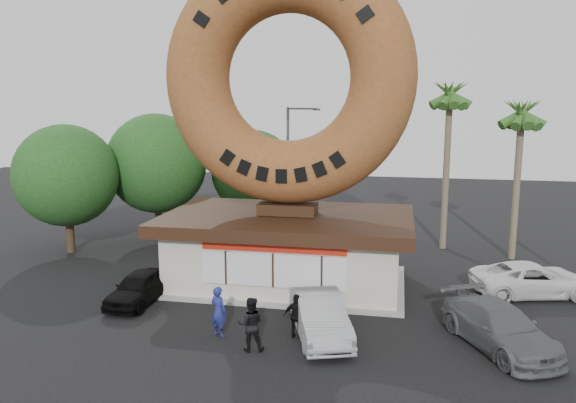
{
  "coord_description": "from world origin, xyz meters",
  "views": [
    {
      "loc": [
        4.91,
        -18.51,
        8.34
      ],
      "look_at": [
        0.41,
        4.0,
        4.23
      ],
      "focal_mm": 35.0,
      "sensor_mm": 36.0,
      "label": 1
    }
  ],
  "objects_px": {
    "car_white": "(533,279)",
    "person_center": "(251,324)",
    "street_lamp": "(290,164)",
    "donut_shop": "(288,247)",
    "person_right": "(297,316)",
    "person_left": "(219,311)",
    "giant_donut": "(288,78)",
    "car_silver": "(320,316)",
    "car_grey": "(499,327)",
    "car_black": "(139,287)"
  },
  "relations": [
    {
      "from": "car_grey",
      "to": "giant_donut",
      "type": "bearing_deg",
      "value": 121.17
    },
    {
      "from": "street_lamp",
      "to": "person_left",
      "type": "distance_m",
      "value": 16.69
    },
    {
      "from": "person_right",
      "to": "car_silver",
      "type": "xyz_separation_m",
      "value": [
        0.78,
        0.31,
        -0.04
      ]
    },
    {
      "from": "person_left",
      "to": "car_grey",
      "type": "height_order",
      "value": "person_left"
    },
    {
      "from": "car_grey",
      "to": "person_left",
      "type": "bearing_deg",
      "value": 159.08
    },
    {
      "from": "car_white",
      "to": "car_silver",
      "type": "bearing_deg",
      "value": 111.39
    },
    {
      "from": "person_center",
      "to": "car_grey",
      "type": "xyz_separation_m",
      "value": [
        8.28,
        1.88,
        -0.2
      ]
    },
    {
      "from": "person_center",
      "to": "car_silver",
      "type": "bearing_deg",
      "value": -155.71
    },
    {
      "from": "donut_shop",
      "to": "person_left",
      "type": "distance_m",
      "value": 6.46
    },
    {
      "from": "car_grey",
      "to": "car_white",
      "type": "xyz_separation_m",
      "value": [
        2.32,
        5.83,
        -0.02
      ]
    },
    {
      "from": "person_left",
      "to": "car_grey",
      "type": "distance_m",
      "value": 9.77
    },
    {
      "from": "person_right",
      "to": "car_grey",
      "type": "xyz_separation_m",
      "value": [
        6.94,
        0.57,
        -0.07
      ]
    },
    {
      "from": "person_right",
      "to": "donut_shop",
      "type": "bearing_deg",
      "value": -74.92
    },
    {
      "from": "donut_shop",
      "to": "car_grey",
      "type": "relative_size",
      "value": 2.19
    },
    {
      "from": "giant_donut",
      "to": "car_white",
      "type": "bearing_deg",
      "value": 2.59
    },
    {
      "from": "donut_shop",
      "to": "person_center",
      "type": "bearing_deg",
      "value": -88.68
    },
    {
      "from": "person_right",
      "to": "car_black",
      "type": "height_order",
      "value": "person_right"
    },
    {
      "from": "person_center",
      "to": "car_silver",
      "type": "distance_m",
      "value": 2.67
    },
    {
      "from": "donut_shop",
      "to": "person_right",
      "type": "xyz_separation_m",
      "value": [
        1.5,
        -5.9,
        -0.96
      ]
    },
    {
      "from": "donut_shop",
      "to": "giant_donut",
      "type": "xyz_separation_m",
      "value": [
        0.0,
        0.02,
        7.58
      ]
    },
    {
      "from": "car_silver",
      "to": "car_white",
      "type": "bearing_deg",
      "value": 17.1
    },
    {
      "from": "person_left",
      "to": "person_center",
      "type": "distance_m",
      "value": 1.72
    },
    {
      "from": "giant_donut",
      "to": "car_white",
      "type": "height_order",
      "value": "giant_donut"
    },
    {
      "from": "donut_shop",
      "to": "person_center",
      "type": "height_order",
      "value": "donut_shop"
    },
    {
      "from": "person_left",
      "to": "person_right",
      "type": "xyz_separation_m",
      "value": [
        2.78,
        0.38,
        -0.11
      ]
    },
    {
      "from": "giant_donut",
      "to": "car_grey",
      "type": "bearing_deg",
      "value": -32.33
    },
    {
      "from": "donut_shop",
      "to": "person_left",
      "type": "bearing_deg",
      "value": -101.49
    },
    {
      "from": "person_center",
      "to": "street_lamp",
      "type": "bearing_deg",
      "value": -96.3
    },
    {
      "from": "donut_shop",
      "to": "car_silver",
      "type": "xyz_separation_m",
      "value": [
        2.29,
        -5.59,
        -1.0
      ]
    },
    {
      "from": "car_white",
      "to": "person_left",
      "type": "bearing_deg",
      "value": 105.06
    },
    {
      "from": "person_center",
      "to": "person_right",
      "type": "height_order",
      "value": "person_center"
    },
    {
      "from": "giant_donut",
      "to": "car_white",
      "type": "distance_m",
      "value": 13.8
    },
    {
      "from": "person_left",
      "to": "person_center",
      "type": "relative_size",
      "value": 0.99
    },
    {
      "from": "car_black",
      "to": "car_grey",
      "type": "relative_size",
      "value": 0.77
    },
    {
      "from": "donut_shop",
      "to": "street_lamp",
      "type": "distance_m",
      "value": 10.54
    },
    {
      "from": "car_silver",
      "to": "car_grey",
      "type": "distance_m",
      "value": 6.16
    },
    {
      "from": "street_lamp",
      "to": "car_silver",
      "type": "distance_m",
      "value": 16.57
    },
    {
      "from": "street_lamp",
      "to": "person_right",
      "type": "relative_size",
      "value": 4.94
    },
    {
      "from": "giant_donut",
      "to": "person_right",
      "type": "distance_m",
      "value": 10.49
    },
    {
      "from": "donut_shop",
      "to": "car_white",
      "type": "xyz_separation_m",
      "value": [
        10.77,
        0.5,
        -1.05
      ]
    },
    {
      "from": "donut_shop",
      "to": "giant_donut",
      "type": "relative_size",
      "value": 1.01
    },
    {
      "from": "donut_shop",
      "to": "person_center",
      "type": "relative_size",
      "value": 5.98
    },
    {
      "from": "street_lamp",
      "to": "person_left",
      "type": "height_order",
      "value": "street_lamp"
    },
    {
      "from": "giant_donut",
      "to": "street_lamp",
      "type": "bearing_deg",
      "value": 100.51
    },
    {
      "from": "person_left",
      "to": "person_right",
      "type": "relative_size",
      "value": 1.14
    },
    {
      "from": "donut_shop",
      "to": "giant_donut",
      "type": "bearing_deg",
      "value": 90.0
    },
    {
      "from": "car_white",
      "to": "person_center",
      "type": "bearing_deg",
      "value": 111.71
    },
    {
      "from": "donut_shop",
      "to": "car_silver",
      "type": "bearing_deg",
      "value": -67.73
    },
    {
      "from": "car_black",
      "to": "car_white",
      "type": "height_order",
      "value": "car_white"
    },
    {
      "from": "street_lamp",
      "to": "person_left",
      "type": "xyz_separation_m",
      "value": [
        0.58,
        -16.29,
        -3.56
      ]
    }
  ]
}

